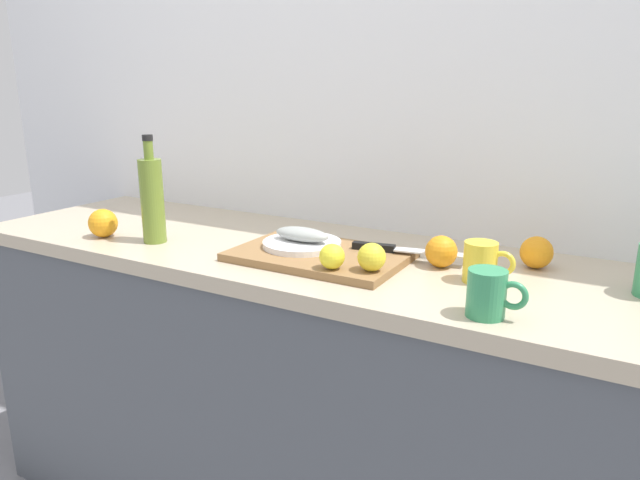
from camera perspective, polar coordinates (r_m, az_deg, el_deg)
The scene contains 14 objects.
back_wall at distance 1.78m, azimuth 3.47°, elevation 12.63°, with size 3.20×0.05×2.50m, color white.
kitchen_counter at distance 1.73m, azimuth -1.92°, elevation -15.30°, with size 2.00×0.60×0.90m.
cutting_board at distance 1.46m, azimuth 0.00°, elevation -1.52°, with size 0.43×0.29×0.02m, color olive.
white_plate at distance 1.50m, azimuth -1.80°, elevation -0.37°, with size 0.21×0.21×0.01m, color white.
fish_fillet at distance 1.49m, azimuth -1.81°, elevation 0.57°, with size 0.15×0.07×0.04m, color #999E99.
chef_knife at distance 1.46m, azimuth 7.38°, elevation -0.88°, with size 0.29×0.08×0.02m.
lemon_0 at distance 1.30m, azimuth 5.15°, elevation -1.70°, with size 0.06×0.06×0.06m, color yellow.
lemon_1 at distance 1.31m, azimuth 1.20°, elevation -1.64°, with size 0.06×0.06×0.06m, color yellow.
olive_oil_bottle at distance 1.66m, azimuth -16.33°, elevation 3.95°, with size 0.06×0.06×0.30m.
coffee_mug_0 at distance 1.33m, azimuth 15.75°, elevation -2.13°, with size 0.11×0.07×0.09m.
coffee_mug_2 at distance 1.14m, azimuth 16.36°, elevation -5.12°, with size 0.11×0.07×0.09m.
orange_0 at distance 1.77m, azimuth -20.74°, elevation 1.58°, with size 0.08×0.08×0.08m, color orange.
orange_1 at distance 1.42m, azimuth 11.95°, elevation -1.12°, with size 0.08×0.08×0.08m, color orange.
orange_2 at distance 1.47m, azimuth 20.70°, elevation -1.16°, with size 0.08×0.08×0.08m, color orange.
Camera 1 is at (0.79, -1.27, 1.33)m, focal length 32.23 mm.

